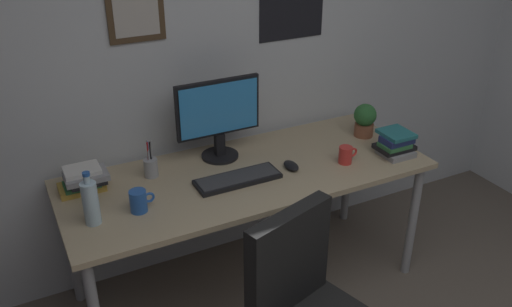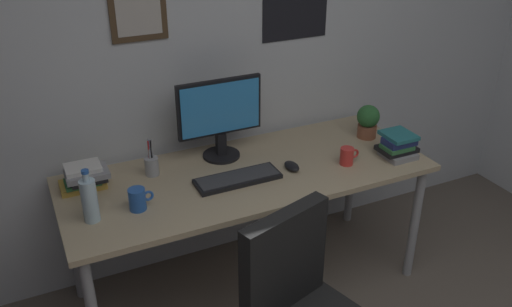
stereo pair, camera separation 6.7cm
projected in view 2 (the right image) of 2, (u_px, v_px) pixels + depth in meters
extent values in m
cube|color=silver|center=(224.00, 41.00, 2.92)|extent=(4.40, 0.08, 2.60)
cube|color=#4C3823|center=(137.00, 6.00, 2.60)|extent=(0.28, 0.02, 0.34)
cube|color=beige|center=(138.00, 6.00, 2.59)|extent=(0.22, 0.00, 0.28)
cube|color=tan|center=(248.00, 174.00, 2.79)|extent=(1.89, 0.75, 0.03)
cylinder|color=#9EA0A5|center=(415.00, 223.00, 3.04)|extent=(0.05, 0.05, 0.71)
cylinder|color=#9EA0A5|center=(72.00, 243.00, 2.88)|extent=(0.05, 0.05, 0.71)
cylinder|color=#9EA0A5|center=(351.00, 174.00, 3.55)|extent=(0.05, 0.05, 0.71)
cube|color=black|center=(284.00, 261.00, 2.17)|extent=(0.42, 0.19, 0.45)
cylinder|color=black|center=(221.00, 155.00, 2.93)|extent=(0.20, 0.20, 0.01)
cube|color=black|center=(221.00, 144.00, 2.90)|extent=(0.05, 0.04, 0.12)
cube|color=black|center=(219.00, 107.00, 2.81)|extent=(0.46, 0.02, 0.30)
cube|color=#338CD8|center=(221.00, 108.00, 2.79)|extent=(0.43, 0.00, 0.27)
cube|color=black|center=(238.00, 179.00, 2.69)|extent=(0.43, 0.15, 0.02)
cube|color=#38383A|center=(238.00, 177.00, 2.69)|extent=(0.41, 0.13, 0.00)
ellipsoid|color=black|center=(292.00, 166.00, 2.80)|extent=(0.06, 0.11, 0.04)
cylinder|color=silver|center=(90.00, 201.00, 2.34)|extent=(0.07, 0.07, 0.20)
cylinder|color=silver|center=(86.00, 177.00, 2.29)|extent=(0.03, 0.03, 0.04)
cylinder|color=#2659B2|center=(85.00, 172.00, 2.28)|extent=(0.03, 0.03, 0.01)
cylinder|color=#2659B2|center=(137.00, 199.00, 2.45)|extent=(0.08, 0.08, 0.10)
torus|color=#2659B2|center=(148.00, 196.00, 2.46)|extent=(0.05, 0.01, 0.05)
cylinder|color=red|center=(347.00, 156.00, 2.83)|extent=(0.07, 0.07, 0.09)
torus|color=red|center=(354.00, 154.00, 2.85)|extent=(0.05, 0.01, 0.05)
cylinder|color=brown|center=(367.00, 131.00, 3.13)|extent=(0.11, 0.11, 0.07)
sphere|color=#2D6B33|center=(368.00, 116.00, 3.09)|extent=(0.13, 0.13, 0.13)
ellipsoid|color=#287A38|center=(362.00, 113.00, 3.10)|extent=(0.07, 0.08, 0.02)
ellipsoid|color=#287A38|center=(370.00, 114.00, 3.12)|extent=(0.07, 0.08, 0.02)
ellipsoid|color=#287A38|center=(368.00, 116.00, 3.05)|extent=(0.08, 0.07, 0.02)
cylinder|color=#9EA0A5|center=(152.00, 166.00, 2.73)|extent=(0.07, 0.07, 0.09)
cylinder|color=#263FBF|center=(149.00, 152.00, 2.71)|extent=(0.01, 0.01, 0.13)
cylinder|color=red|center=(149.00, 153.00, 2.70)|extent=(0.01, 0.01, 0.13)
cylinder|color=black|center=(151.00, 152.00, 2.70)|extent=(0.01, 0.01, 0.13)
cylinder|color=#9EA0A5|center=(152.00, 151.00, 2.70)|extent=(0.01, 0.03, 0.14)
cylinder|color=#9EA0A5|center=(149.00, 152.00, 2.69)|extent=(0.01, 0.02, 0.14)
cube|color=gold|center=(83.00, 185.00, 2.63)|extent=(0.21, 0.13, 0.03)
cube|color=#33723F|center=(83.00, 182.00, 2.60)|extent=(0.16, 0.11, 0.02)
cube|color=black|center=(88.00, 177.00, 2.61)|extent=(0.17, 0.16, 0.02)
cube|color=gray|center=(87.00, 174.00, 2.59)|extent=(0.20, 0.15, 0.03)
cube|color=silver|center=(83.00, 168.00, 2.59)|extent=(0.17, 0.13, 0.02)
cube|color=gray|center=(398.00, 154.00, 2.92)|extent=(0.16, 0.16, 0.03)
cube|color=black|center=(397.00, 149.00, 2.92)|extent=(0.20, 0.14, 0.02)
cube|color=#33723F|center=(397.00, 147.00, 2.89)|extent=(0.15, 0.12, 0.02)
cube|color=navy|center=(399.00, 141.00, 2.88)|extent=(0.16, 0.11, 0.03)
cube|color=#26727A|center=(399.00, 135.00, 2.88)|extent=(0.15, 0.17, 0.02)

